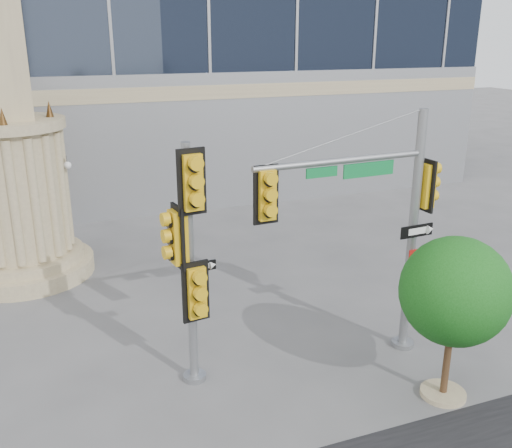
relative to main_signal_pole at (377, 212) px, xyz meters
name	(u,v)px	position (x,y,z in m)	size (l,w,h in m)	color
ground	(309,383)	(-1.88, -0.58, -3.70)	(120.00, 120.00, 0.00)	#545456
monument	(3,105)	(-7.88, 8.42, 1.82)	(4.40, 4.40, 16.60)	tan
main_signal_pole	(377,212)	(0.00, 0.00, 0.00)	(4.64, 0.68, 5.97)	slate
secondary_signal_pole	(189,250)	(-4.31, 0.38, -0.47)	(0.99, 0.72, 5.49)	slate
street_tree	(456,295)	(0.70, -2.04, -1.29)	(2.35, 2.29, 3.66)	tan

